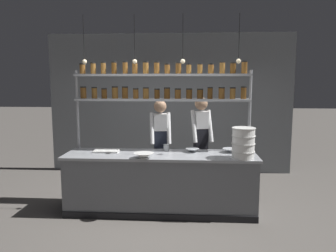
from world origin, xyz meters
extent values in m
plane|color=#5B5651|center=(0.00, 0.00, 0.00)|extent=(40.00, 40.00, 0.00)
cube|color=gray|center=(0.00, 2.34, 1.53)|extent=(5.35, 0.12, 3.06)
cube|color=slate|center=(0.00, 0.00, 0.44)|extent=(2.89, 0.72, 0.88)
cube|color=#999BA0|center=(0.00, 0.00, 0.90)|extent=(2.95, 0.76, 0.04)
cube|color=black|center=(0.00, -0.36, 0.05)|extent=(2.89, 0.03, 0.10)
cylinder|color=#999BA0|center=(-1.40, 0.33, 1.10)|extent=(0.04, 0.04, 2.21)
cylinder|color=#999BA0|center=(1.40, 0.33, 1.10)|extent=(0.04, 0.04, 2.21)
cube|color=#999BA0|center=(0.00, 0.33, 1.73)|extent=(2.79, 0.28, 0.04)
cylinder|color=brown|center=(-1.29, 0.33, 1.84)|extent=(0.10, 0.10, 0.17)
cylinder|color=black|center=(-1.29, 0.33, 1.94)|extent=(0.10, 0.10, 0.02)
cylinder|color=brown|center=(-1.11, 0.33, 1.84)|extent=(0.09, 0.09, 0.17)
cylinder|color=black|center=(-1.11, 0.33, 1.93)|extent=(0.09, 0.09, 0.02)
cylinder|color=brown|center=(-0.94, 0.33, 1.83)|extent=(0.09, 0.09, 0.15)
cylinder|color=black|center=(-0.94, 0.33, 1.91)|extent=(0.09, 0.09, 0.02)
cylinder|color=brown|center=(-0.77, 0.33, 1.84)|extent=(0.10, 0.10, 0.18)
cylinder|color=black|center=(-0.77, 0.33, 1.94)|extent=(0.10, 0.10, 0.02)
cylinder|color=brown|center=(-0.60, 0.33, 1.84)|extent=(0.10, 0.10, 0.18)
cylinder|color=black|center=(-0.60, 0.33, 1.94)|extent=(0.10, 0.10, 0.02)
cylinder|color=brown|center=(-0.43, 0.33, 1.83)|extent=(0.09, 0.09, 0.15)
cylinder|color=black|center=(-0.43, 0.33, 1.91)|extent=(0.09, 0.09, 0.02)
cylinder|color=brown|center=(-0.26, 0.33, 1.83)|extent=(0.10, 0.10, 0.16)
cylinder|color=black|center=(-0.26, 0.33, 1.92)|extent=(0.10, 0.10, 0.02)
cylinder|color=#513314|center=(-0.08, 0.33, 1.82)|extent=(0.09, 0.09, 0.14)
cylinder|color=black|center=(-0.08, 0.33, 1.90)|extent=(0.09, 0.09, 0.02)
cylinder|color=#513314|center=(0.08, 0.33, 1.83)|extent=(0.10, 0.10, 0.16)
cylinder|color=black|center=(0.08, 0.33, 1.92)|extent=(0.10, 0.10, 0.02)
cylinder|color=brown|center=(0.25, 0.33, 1.82)|extent=(0.10, 0.10, 0.14)
cylinder|color=black|center=(0.25, 0.33, 1.91)|extent=(0.10, 0.10, 0.02)
cylinder|color=#513314|center=(0.43, 0.33, 1.82)|extent=(0.10, 0.10, 0.14)
cylinder|color=black|center=(0.43, 0.33, 1.91)|extent=(0.10, 0.10, 0.02)
cylinder|color=#513314|center=(0.61, 0.33, 1.82)|extent=(0.10, 0.10, 0.14)
cylinder|color=black|center=(0.61, 0.33, 1.90)|extent=(0.10, 0.10, 0.02)
cylinder|color=#513314|center=(0.76, 0.33, 1.84)|extent=(0.08, 0.08, 0.17)
cylinder|color=black|center=(0.76, 0.33, 1.93)|extent=(0.09, 0.09, 0.02)
cylinder|color=brown|center=(0.95, 0.33, 1.84)|extent=(0.10, 0.10, 0.17)
cylinder|color=black|center=(0.95, 0.33, 1.93)|extent=(0.10, 0.10, 0.02)
cylinder|color=brown|center=(1.12, 0.33, 1.83)|extent=(0.09, 0.09, 0.16)
cylinder|color=black|center=(1.12, 0.33, 1.93)|extent=(0.09, 0.09, 0.02)
cylinder|color=brown|center=(1.29, 0.33, 1.84)|extent=(0.09, 0.09, 0.18)
cylinder|color=black|center=(1.29, 0.33, 1.94)|extent=(0.09, 0.09, 0.02)
cube|color=#999BA0|center=(0.00, 0.33, 2.13)|extent=(2.79, 0.28, 0.04)
cylinder|color=brown|center=(-1.29, 0.33, 2.22)|extent=(0.09, 0.09, 0.15)
cylinder|color=black|center=(-1.29, 0.33, 2.31)|extent=(0.09, 0.09, 0.02)
cylinder|color=brown|center=(-1.11, 0.33, 2.23)|extent=(0.08, 0.08, 0.16)
cylinder|color=black|center=(-1.11, 0.33, 2.32)|extent=(0.09, 0.09, 0.02)
cylinder|color=brown|center=(-0.95, 0.33, 2.23)|extent=(0.08, 0.08, 0.17)
cylinder|color=black|center=(-0.95, 0.33, 2.33)|extent=(0.08, 0.08, 0.02)
cylinder|color=#513314|center=(-0.77, 0.33, 2.23)|extent=(0.08, 0.08, 0.18)
cylinder|color=black|center=(-0.77, 0.33, 2.33)|extent=(0.08, 0.08, 0.02)
cylinder|color=brown|center=(-0.59, 0.33, 2.24)|extent=(0.08, 0.08, 0.18)
cylinder|color=black|center=(-0.59, 0.33, 2.34)|extent=(0.08, 0.08, 0.02)
cylinder|color=brown|center=(-0.44, 0.33, 2.23)|extent=(0.09, 0.09, 0.16)
cylinder|color=black|center=(-0.44, 0.33, 2.32)|extent=(0.09, 0.09, 0.02)
cylinder|color=brown|center=(-0.26, 0.33, 2.23)|extent=(0.09, 0.09, 0.18)
cylinder|color=black|center=(-0.26, 0.33, 2.33)|extent=(0.09, 0.09, 0.02)
cylinder|color=brown|center=(-0.09, 0.33, 2.23)|extent=(0.09, 0.09, 0.17)
cylinder|color=black|center=(-0.09, 0.33, 2.33)|extent=(0.09, 0.09, 0.02)
cylinder|color=brown|center=(0.08, 0.33, 2.22)|extent=(0.09, 0.09, 0.14)
cylinder|color=black|center=(0.08, 0.33, 2.30)|extent=(0.09, 0.09, 0.02)
cylinder|color=brown|center=(0.26, 0.33, 2.23)|extent=(0.09, 0.09, 0.16)
cylinder|color=black|center=(0.26, 0.33, 2.32)|extent=(0.09, 0.09, 0.02)
cylinder|color=brown|center=(0.42, 0.33, 2.22)|extent=(0.08, 0.08, 0.14)
cylinder|color=black|center=(0.42, 0.33, 2.30)|extent=(0.08, 0.08, 0.02)
cylinder|color=brown|center=(0.60, 0.33, 2.22)|extent=(0.08, 0.08, 0.14)
cylinder|color=black|center=(0.60, 0.33, 2.30)|extent=(0.08, 0.08, 0.02)
cylinder|color=brown|center=(0.77, 0.33, 2.22)|extent=(0.09, 0.09, 0.14)
cylinder|color=black|center=(0.77, 0.33, 2.30)|extent=(0.09, 0.09, 0.02)
cylinder|color=brown|center=(0.95, 0.33, 2.23)|extent=(0.09, 0.09, 0.17)
cylinder|color=black|center=(0.95, 0.33, 2.33)|extent=(0.09, 0.09, 0.02)
cylinder|color=#513314|center=(1.11, 0.33, 2.23)|extent=(0.09, 0.09, 0.16)
cylinder|color=black|center=(1.11, 0.33, 2.32)|extent=(0.09, 0.09, 0.02)
cylinder|color=brown|center=(1.29, 0.33, 2.24)|extent=(0.09, 0.09, 0.18)
cylinder|color=black|center=(1.29, 0.33, 2.33)|extent=(0.09, 0.09, 0.02)
cylinder|color=black|center=(-0.14, 0.67, 0.41)|extent=(0.11, 0.11, 0.82)
cylinder|color=black|center=(0.01, 0.69, 0.41)|extent=(0.11, 0.11, 0.82)
cube|color=#232838|center=(-0.06, 0.68, 1.00)|extent=(0.24, 0.20, 0.36)
cube|color=white|center=(-0.06, 0.68, 1.33)|extent=(0.24, 0.21, 0.29)
sphere|color=#A37A5B|center=(-0.06, 0.68, 1.60)|extent=(0.22, 0.22, 0.22)
cylinder|color=white|center=(-0.20, 0.60, 1.23)|extent=(0.11, 0.26, 0.54)
cylinder|color=white|center=(0.09, 0.64, 1.23)|extent=(0.11, 0.26, 0.54)
cylinder|color=black|center=(0.57, 0.74, 0.42)|extent=(0.11, 0.11, 0.85)
cylinder|color=black|center=(0.72, 0.78, 0.42)|extent=(0.11, 0.11, 0.85)
cube|color=black|center=(0.64, 0.76, 1.03)|extent=(0.26, 0.22, 0.37)
cube|color=white|center=(0.64, 0.76, 1.36)|extent=(0.26, 0.23, 0.30)
sphere|color=#A37A5B|center=(0.64, 0.76, 1.64)|extent=(0.22, 0.22, 0.22)
cylinder|color=white|center=(0.52, 0.66, 1.26)|extent=(0.14, 0.27, 0.56)
cylinder|color=white|center=(0.80, 0.74, 1.26)|extent=(0.14, 0.27, 0.56)
cylinder|color=white|center=(1.22, -0.22, 0.97)|extent=(0.32, 0.32, 0.10)
cylinder|color=silver|center=(1.22, -0.22, 1.03)|extent=(0.34, 0.34, 0.01)
cylinder|color=white|center=(1.22, -0.22, 1.08)|extent=(0.32, 0.32, 0.10)
cylinder|color=silver|center=(1.22, -0.22, 1.14)|extent=(0.34, 0.34, 0.01)
cylinder|color=white|center=(1.22, -0.22, 1.20)|extent=(0.32, 0.32, 0.10)
cylinder|color=silver|center=(1.22, -0.22, 1.25)|extent=(0.34, 0.34, 0.01)
cylinder|color=white|center=(1.22, -0.22, 1.31)|extent=(0.32, 0.32, 0.10)
cylinder|color=silver|center=(1.22, -0.22, 1.37)|extent=(0.34, 0.34, 0.01)
cube|color=silver|center=(-0.87, 0.11, 0.93)|extent=(0.40, 0.26, 0.02)
cylinder|color=silver|center=(-0.22, -0.31, 0.93)|extent=(0.13, 0.13, 0.01)
cone|color=silver|center=(-0.22, -0.31, 0.96)|extent=(0.30, 0.30, 0.08)
cylinder|color=#B2B7BC|center=(0.49, 0.16, 0.93)|extent=(0.10, 0.10, 0.01)
cone|color=#B2B7BC|center=(0.49, 0.16, 0.95)|extent=(0.22, 0.22, 0.06)
cylinder|color=#B2B7BC|center=(1.08, 0.17, 0.93)|extent=(0.10, 0.10, 0.01)
cone|color=#B2B7BC|center=(1.08, 0.17, 0.95)|extent=(0.23, 0.23, 0.06)
cylinder|color=#B2B7BC|center=(0.07, 0.23, 0.97)|extent=(0.09, 0.09, 0.10)
cylinder|color=black|center=(-1.15, 0.00, 2.66)|extent=(0.01, 0.01, 0.69)
sphere|color=#F9E5B2|center=(-1.15, 0.00, 2.32)|extent=(0.07, 0.07, 0.07)
cylinder|color=black|center=(-0.38, 0.00, 2.66)|extent=(0.01, 0.01, 0.69)
sphere|color=#F9E5B2|center=(-0.38, 0.00, 2.32)|extent=(0.07, 0.07, 0.07)
cylinder|color=black|center=(0.33, 0.00, 2.66)|extent=(0.01, 0.01, 0.69)
sphere|color=#F9E5B2|center=(0.33, 0.00, 2.32)|extent=(0.07, 0.07, 0.07)
cylinder|color=black|center=(1.15, 0.00, 2.66)|extent=(0.01, 0.01, 0.69)
sphere|color=#F9E5B2|center=(1.15, 0.00, 2.32)|extent=(0.07, 0.07, 0.07)
camera|label=1|loc=(0.43, -4.92, 2.04)|focal=35.00mm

